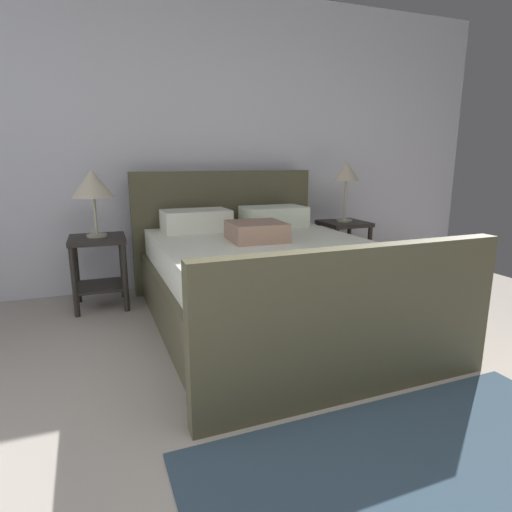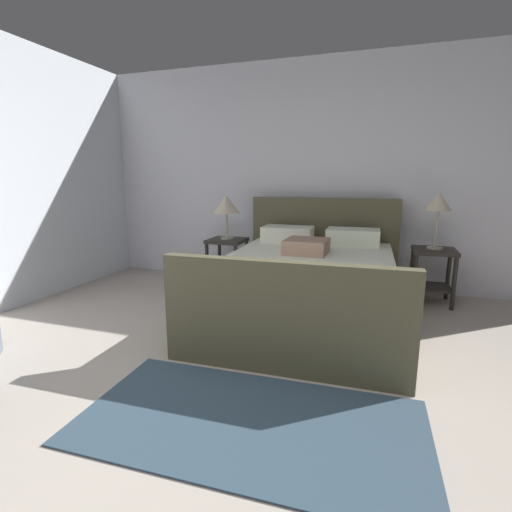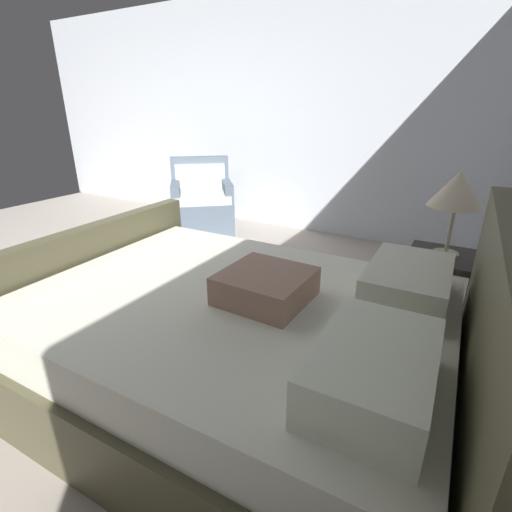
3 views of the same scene
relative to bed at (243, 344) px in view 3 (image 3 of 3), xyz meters
name	(u,v)px [view 3 (image 3 of 3)]	position (x,y,z in m)	size (l,w,h in m)	color
ground_plane	(33,302)	(-0.06, -2.08, -0.36)	(5.85, 6.63, 0.02)	#B5A99D
wall_side_left	(231,115)	(-3.04, -2.08, 1.03)	(0.12, 6.75, 2.75)	white
bed	(243,344)	(0.00, 0.00, 0.00)	(1.79, 2.32, 1.11)	brown
nightstand_left	(439,282)	(-1.18, 0.81, 0.06)	(0.44, 0.44, 0.60)	#292521
table_lamp_left	(458,191)	(-1.18, 0.81, 0.68)	(0.33, 0.33, 0.54)	#B7B293
armchair	(202,204)	(-2.26, -2.01, 0.00)	(1.02, 1.02, 0.90)	slate
area_rug	(53,315)	(0.00, -1.72, -0.34)	(1.92, 0.98, 0.01)	#354A5B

